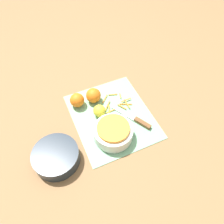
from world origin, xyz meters
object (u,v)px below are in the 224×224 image
bowl_speckled (113,132)px  lemon (99,111)px  knife (138,120)px  orange_left (93,95)px  bowl_dark (56,157)px  orange_right (77,100)px

bowl_speckled → lemon: size_ratio=2.95×
knife → lemon: lemon is taller
bowl_speckled → orange_left: 0.23m
knife → bowl_dark: bearing=66.0°
bowl_dark → orange_right: (0.25, -0.18, 0.01)m
lemon → knife: bearing=-126.4°
orange_left → knife: bearing=-145.2°
bowl_dark → orange_right: size_ratio=2.73×
lemon → orange_right: bearing=37.3°
bowl_speckled → orange_left: size_ratio=2.35×
bowl_dark → knife: (0.04, -0.40, -0.02)m
orange_right → lemon: (-0.10, -0.08, -0.01)m
knife → lemon: bearing=24.7°
bowl_dark → orange_left: (0.24, -0.26, 0.01)m
lemon → bowl_dark: bearing=120.0°
bowl_speckled → orange_left: (0.23, 0.00, 0.00)m
bowl_dark → orange_right: orange_right is taller
bowl_speckled → bowl_dark: 0.26m
bowl_dark → knife: 0.41m
orange_left → lemon: orange_left is taller
knife → lemon: 0.19m
bowl_dark → orange_left: bearing=-47.1°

